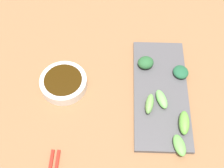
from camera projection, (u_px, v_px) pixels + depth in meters
name	position (u px, v px, depth m)	size (l,w,h in m)	color
tabletop	(119.00, 94.00, 0.93)	(2.10, 2.10, 0.02)	brown
sauce_bowl	(64.00, 83.00, 0.92)	(0.14, 0.14, 0.03)	silver
serving_plate	(161.00, 92.00, 0.92)	(0.16, 0.37, 0.01)	#4B4A4D
broccoli_stalk_0	(150.00, 104.00, 0.87)	(0.02, 0.06, 0.03)	#6BA750
broccoli_leafy_1	(146.00, 63.00, 0.95)	(0.05, 0.04, 0.03)	#275A2F
broccoli_stalk_2	(162.00, 99.00, 0.89)	(0.03, 0.06, 0.02)	#6CBC58
broccoli_leafy_3	(181.00, 72.00, 0.94)	(0.05, 0.05, 0.02)	#1E5535
broccoli_stalk_4	(184.00, 123.00, 0.84)	(0.03, 0.07, 0.03)	#61AA3E
broccoli_stalk_5	(179.00, 145.00, 0.81)	(0.03, 0.06, 0.02)	#61AA4B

